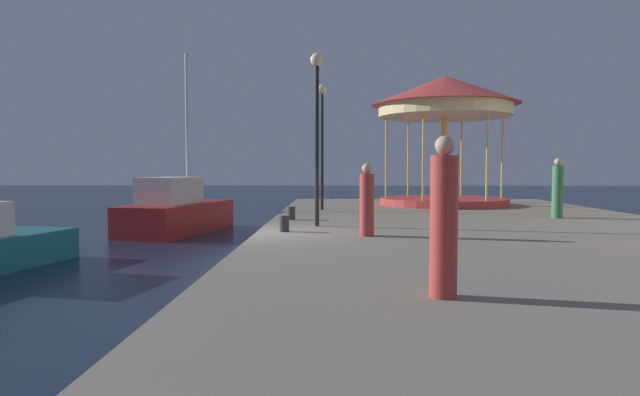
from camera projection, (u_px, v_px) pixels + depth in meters
ground_plane at (256, 264)px, 13.47m from camera, size 120.00×120.00×0.00m
quay_dock at (505, 249)px, 13.29m from camera, size 12.26×29.15×0.80m
sailboat_red at (176, 212)px, 19.98m from camera, size 3.29×5.60×6.74m
carousel at (445, 109)px, 23.16m from camera, size 6.26×6.26×5.51m
lamp_post_near_edge at (317, 110)px, 14.67m from camera, size 0.36×0.36×4.69m
lamp_post_mid_promenade at (322, 126)px, 20.49m from camera, size 0.36×0.36×4.73m
bollard_north at (284, 224)px, 13.56m from camera, size 0.24×0.24×0.40m
bollard_south at (291, 213)px, 16.64m from camera, size 0.24×0.24×0.40m
person_near_carousel at (444, 222)px, 6.64m from camera, size 0.34×0.34×1.99m
person_mid_promenade at (367, 202)px, 12.68m from camera, size 0.34×0.34×1.70m
person_far_corner at (558, 190)px, 17.22m from camera, size 0.34×0.34×1.90m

